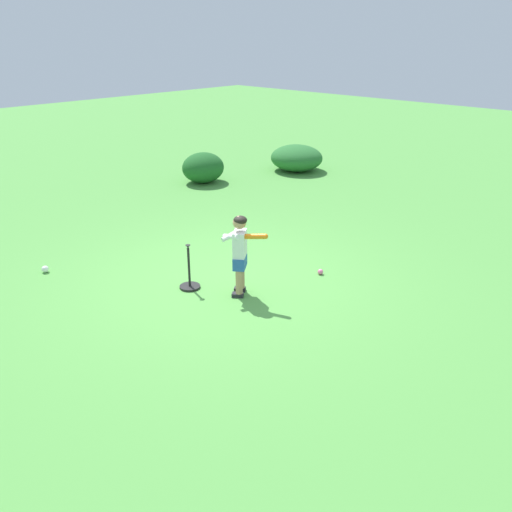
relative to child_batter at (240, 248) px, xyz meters
The scene contains 7 objects.
ground_plane 0.83m from the child_batter, 155.50° to the left, with size 40.00×40.00×0.00m, color #519942.
child_batter is the anchor object (origin of this frame).
play_ball_behind_batter 1.42m from the child_batter, 72.68° to the left, with size 0.08×0.08×0.08m, color pink.
play_ball_by_bucket 2.96m from the child_batter, 150.36° to the right, with size 0.10×0.10×0.10m, color white.
batting_tee 0.90m from the child_batter, 151.83° to the right, with size 0.28×0.28×0.62m.
shrub_left_background 6.90m from the child_batter, 123.54° to the left, with size 1.28×1.23×0.62m, color #286B2D.
shrub_right_background 5.77m from the child_batter, 143.37° to the left, with size 0.89×0.98×0.67m, color #1E5B23.
Camera 1 is at (5.08, -4.78, 3.24)m, focal length 38.55 mm.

